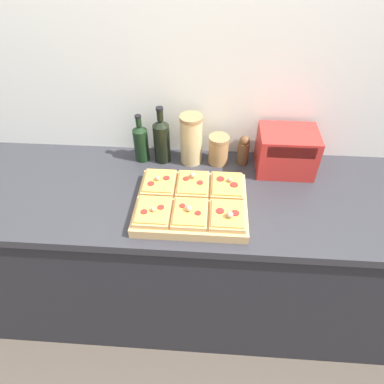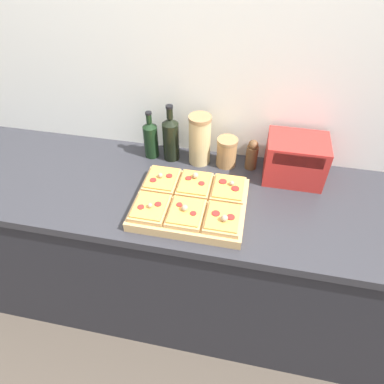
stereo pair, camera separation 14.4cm
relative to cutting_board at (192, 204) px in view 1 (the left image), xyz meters
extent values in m
plane|color=#4C4238|center=(-0.05, -0.22, -0.94)|extent=(12.00, 12.00, 0.00)
cube|color=silver|center=(-0.05, 0.45, 0.31)|extent=(6.00, 0.06, 2.50)
cube|color=#232328|center=(-0.05, 0.10, -0.50)|extent=(2.60, 0.64, 0.88)
cube|color=#2D2D33|center=(-0.05, 0.10, -0.04)|extent=(2.63, 0.67, 0.04)
cube|color=tan|center=(0.00, 0.00, 0.00)|extent=(0.46, 0.38, 0.04)
cube|color=tan|center=(-0.15, 0.09, 0.03)|extent=(0.14, 0.17, 0.02)
cube|color=gold|center=(-0.15, 0.09, 0.04)|extent=(0.12, 0.15, 0.01)
cylinder|color=maroon|center=(-0.18, 0.06, 0.05)|extent=(0.03, 0.03, 0.00)
cylinder|color=maroon|center=(-0.12, 0.10, 0.05)|extent=(0.03, 0.03, 0.00)
sphere|color=tan|center=(-0.15, 0.09, 0.06)|extent=(0.02, 0.02, 0.02)
cube|color=tan|center=(0.00, 0.09, 0.03)|extent=(0.14, 0.17, 0.02)
cube|color=gold|center=(0.00, 0.09, 0.04)|extent=(0.12, 0.15, 0.01)
cylinder|color=maroon|center=(-0.03, 0.10, 0.05)|extent=(0.03, 0.03, 0.00)
cylinder|color=maroon|center=(0.03, 0.08, 0.05)|extent=(0.03, 0.03, 0.00)
sphere|color=tan|center=(0.00, 0.12, 0.06)|extent=(0.03, 0.03, 0.03)
cube|color=tan|center=(0.15, 0.09, 0.03)|extent=(0.14, 0.17, 0.02)
cube|color=gold|center=(0.15, 0.09, 0.04)|extent=(0.12, 0.15, 0.01)
cylinder|color=maroon|center=(0.12, 0.11, 0.05)|extent=(0.03, 0.03, 0.00)
cylinder|color=maroon|center=(0.18, 0.08, 0.05)|extent=(0.03, 0.03, 0.00)
sphere|color=tan|center=(0.16, 0.10, 0.06)|extent=(0.02, 0.02, 0.02)
cube|color=tan|center=(-0.15, -0.09, 0.03)|extent=(0.14, 0.17, 0.02)
cube|color=gold|center=(-0.15, -0.09, 0.04)|extent=(0.12, 0.15, 0.01)
cylinder|color=maroon|center=(-0.18, -0.11, 0.05)|extent=(0.03, 0.03, 0.00)
cylinder|color=maroon|center=(-0.12, -0.08, 0.05)|extent=(0.03, 0.03, 0.00)
sphere|color=tan|center=(-0.14, -0.10, 0.06)|extent=(0.02, 0.02, 0.02)
cube|color=tan|center=(0.00, -0.09, 0.03)|extent=(0.14, 0.17, 0.02)
cube|color=gold|center=(0.00, -0.09, 0.04)|extent=(0.12, 0.15, 0.01)
cylinder|color=maroon|center=(-0.03, -0.06, 0.05)|extent=(0.02, 0.02, 0.00)
cylinder|color=maroon|center=(0.03, -0.10, 0.05)|extent=(0.02, 0.02, 0.00)
sphere|color=tan|center=(0.00, -0.09, 0.06)|extent=(0.03, 0.03, 0.03)
cube|color=tan|center=(0.15, -0.09, 0.03)|extent=(0.14, 0.17, 0.02)
cube|color=gold|center=(0.15, -0.09, 0.04)|extent=(0.12, 0.15, 0.01)
cylinder|color=maroon|center=(0.12, -0.08, 0.05)|extent=(0.03, 0.03, 0.00)
cylinder|color=maroon|center=(0.18, -0.09, 0.05)|extent=(0.03, 0.03, 0.00)
sphere|color=tan|center=(0.16, -0.11, 0.06)|extent=(0.03, 0.03, 0.03)
cylinder|color=black|center=(-0.27, 0.33, 0.06)|extent=(0.07, 0.07, 0.17)
cone|color=black|center=(-0.27, 0.33, 0.16)|extent=(0.07, 0.07, 0.02)
cylinder|color=black|center=(-0.27, 0.33, 0.19)|extent=(0.03, 0.03, 0.04)
cylinder|color=black|center=(-0.27, 0.33, 0.22)|extent=(0.03, 0.03, 0.01)
cylinder|color=black|center=(-0.17, 0.33, 0.08)|extent=(0.08, 0.08, 0.20)
cone|color=black|center=(-0.17, 0.33, 0.19)|extent=(0.08, 0.08, 0.03)
cylinder|color=black|center=(-0.17, 0.33, 0.23)|extent=(0.03, 0.03, 0.05)
cylinder|color=black|center=(-0.17, 0.33, 0.26)|extent=(0.03, 0.03, 0.01)
cylinder|color=tan|center=(-0.02, 0.33, 0.10)|extent=(0.10, 0.10, 0.23)
cylinder|color=#937047|center=(-0.02, 0.33, 0.22)|extent=(0.11, 0.11, 0.02)
cylinder|color=#AD7F4C|center=(0.11, 0.33, 0.04)|extent=(0.09, 0.09, 0.13)
cylinder|color=#937047|center=(0.11, 0.33, 0.12)|extent=(0.10, 0.10, 0.02)
cylinder|color=brown|center=(0.23, 0.33, 0.04)|extent=(0.06, 0.06, 0.12)
sphere|color=brown|center=(0.23, 0.33, 0.11)|extent=(0.05, 0.05, 0.05)
cube|color=red|center=(0.42, 0.30, 0.08)|extent=(0.26, 0.20, 0.20)
cube|color=black|center=(0.42, 0.20, 0.14)|extent=(0.21, 0.01, 0.06)
cube|color=black|center=(0.57, 0.30, 0.09)|extent=(0.02, 0.02, 0.02)
camera|label=1|loc=(0.07, -1.04, 1.01)|focal=32.00mm
camera|label=2|loc=(0.22, -1.02, 1.01)|focal=32.00mm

